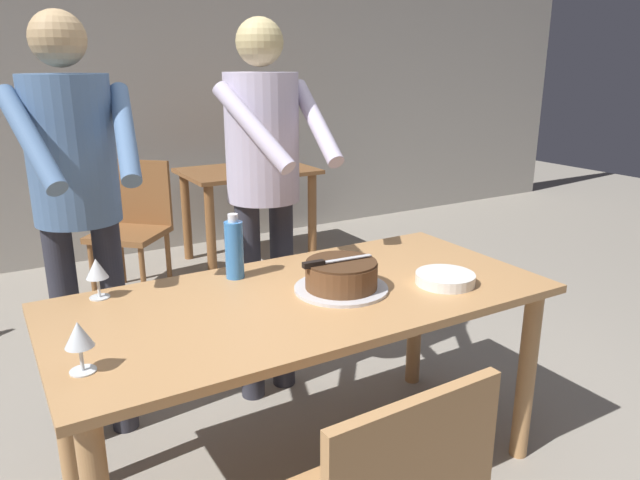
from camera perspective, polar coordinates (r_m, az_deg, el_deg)
The scene contains 13 objects.
ground_plane at distance 2.49m, azimuth -1.29°, elevation -21.48°, with size 14.00×14.00×0.00m, color gray.
back_wall at distance 5.02m, azimuth -20.25°, elevation 13.61°, with size 10.00×0.12×2.70m, color #BCB7AD.
main_dining_table at distance 2.15m, azimuth -1.40°, elevation -7.87°, with size 1.75×0.83×0.75m.
cake_on_platter at distance 2.12m, azimuth 2.06°, elevation -3.55°, with size 0.34×0.34×0.11m.
cake_knife at distance 2.07m, azimuth 0.33°, elevation -2.19°, with size 0.27×0.04×0.02m.
plate_stack at distance 2.24m, azimuth 11.98°, elevation -3.66°, with size 0.22×0.22×0.04m.
wine_glass_near at distance 1.68m, azimuth -22.25°, elevation -8.59°, with size 0.08×0.08×0.14m.
wine_glass_far at distance 2.18m, azimuth -20.74°, elevation -2.72°, with size 0.08×0.08×0.14m.
water_bottle at distance 2.25m, azimuth -8.28°, elevation -0.84°, with size 0.07×0.07×0.25m.
person_cutting_cake at distance 2.62m, azimuth -5.40°, elevation 6.50°, with size 0.46×0.57×1.72m.
person_standing_beside at distance 2.43m, azimuth -22.44°, elevation 4.50°, with size 0.47×0.56×1.72m.
background_table at distance 4.71m, azimuth -6.96°, elevation 4.85°, with size 1.00×0.70×0.74m.
background_chair_1 at distance 4.23m, azimuth -17.52°, elevation 1.63°, with size 0.62×0.62×0.90m.
Camera 1 is at (-0.95, -1.71, 1.54)m, focal length 33.18 mm.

